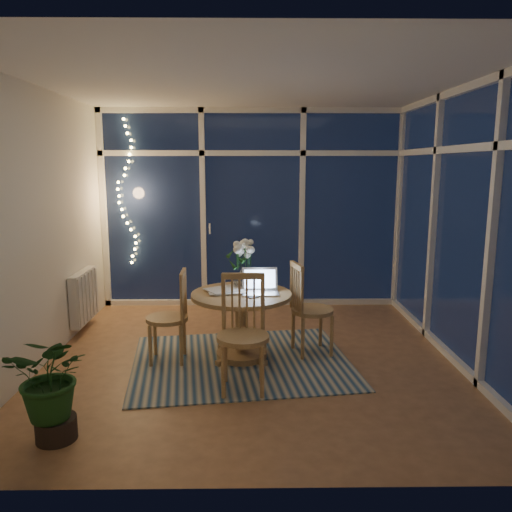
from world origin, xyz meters
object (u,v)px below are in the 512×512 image
Objects in this scene: chair_front at (243,334)px; dining_table at (242,326)px; laptop at (260,281)px; chair_right at (313,308)px; chair_left at (167,316)px; potted_plant at (53,388)px; flower_vase at (243,277)px.

dining_table is at bearing 92.05° from chair_front.
chair_front reaches higher than laptop.
chair_front is at bearing 127.71° from chair_right.
chair_left is 0.96× the size of chair_right.
dining_table is 0.73m from chair_left.
chair_front reaches higher than chair_left.
chair_front is 1.31× the size of potted_plant.
chair_front is at bearing -104.78° from laptop.
potted_plant is (-1.28, -1.69, -0.39)m from flower_vase.
chair_right is (1.42, 0.19, 0.02)m from chair_left.
chair_left is 1.43m from chair_right.
chair_right is 1.25× the size of potted_plant.
dining_table is 0.73m from chair_right.
chair_front is (0.02, -0.72, 0.17)m from dining_table.
chair_left is 1.50m from potted_plant.
laptop is (0.18, -0.03, 0.46)m from dining_table.
potted_plant is at bearing -23.22° from chair_left.
chair_left is 4.34× the size of flower_vase.
chair_front reaches higher than potted_plant.
dining_table is 0.49m from laptop.
chair_right is 4.53× the size of flower_vase.
potted_plant is (-1.29, -0.74, -0.12)m from chair_front.
dining_table is 0.49m from flower_vase.
flower_vase is (0.01, 0.23, 0.44)m from dining_table.
laptop is 0.31m from flower_vase.
chair_left is at bearing 68.42° from potted_plant.
laptop is at bearing -9.21° from dining_table.
chair_left is at bearing 138.78° from chair_front.
chair_right is at bearing 95.91° from chair_left.
potted_plant is (-1.97, -1.58, -0.10)m from chair_right.
dining_table is 1.02× the size of chair_right.
chair_right is at bearing -9.11° from flower_vase.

